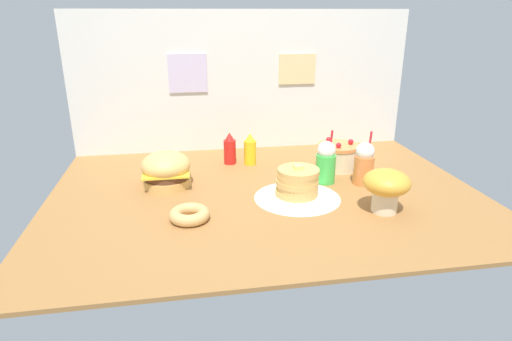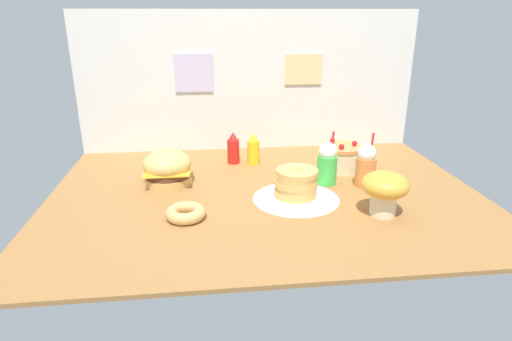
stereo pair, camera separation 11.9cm
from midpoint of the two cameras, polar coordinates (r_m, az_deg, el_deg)
ground_plane at (r=2.39m, az=2.66°, el=-3.16°), size 2.34×1.71×0.02m
back_wall at (r=3.07m, az=0.22°, el=11.64°), size 2.34×0.04×0.95m
doily_mat at (r=2.32m, az=6.75°, el=-3.71°), size 0.46×0.46×0.00m
burger at (r=2.51m, az=-10.27°, el=0.30°), size 0.28×0.28×0.20m
pancake_stack at (r=2.29m, az=6.80°, el=-2.04°), size 0.36×0.36×0.18m
layer_cake at (r=2.76m, az=12.41°, el=1.68°), size 0.26×0.26×0.19m
ketchup_bottle at (r=2.82m, az=-1.81°, el=2.87°), size 0.08×0.08×0.21m
mustard_bottle at (r=2.80m, az=0.87°, el=2.75°), size 0.08×0.08×0.21m
cream_soda_cup at (r=2.51m, az=10.71°, el=0.92°), size 0.11×0.11×0.31m
orange_float_cup at (r=2.52m, az=15.62°, el=0.64°), size 0.11×0.11×0.31m
donut_pink_glaze at (r=2.10m, az=-7.66°, el=-5.55°), size 0.19×0.19×0.06m
mushroom_stool at (r=2.19m, az=18.13°, el=-2.32°), size 0.23×0.23×0.22m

